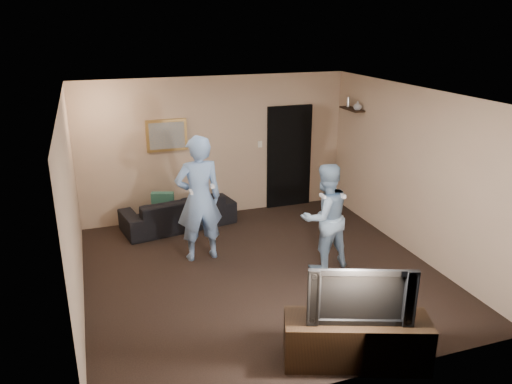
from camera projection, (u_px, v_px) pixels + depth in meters
name	position (u px, v px, depth m)	size (l,w,h in m)	color
ground	(261.00, 272.00, 7.39)	(5.00, 5.00, 0.00)	black
ceiling	(262.00, 95.00, 6.54)	(5.00, 5.00, 0.04)	silver
wall_back	(216.00, 147.00, 9.20)	(5.00, 0.04, 2.60)	tan
wall_front	(349.00, 269.00, 4.73)	(5.00, 0.04, 2.60)	tan
wall_left	(72.00, 210.00, 6.20)	(0.04, 5.00, 2.60)	tan
wall_right	(413.00, 172.00, 7.73)	(0.04, 5.00, 2.60)	tan
sofa	(178.00, 211.00, 8.92)	(1.98, 0.77, 0.58)	black
throw_pillow	(163.00, 203.00, 8.77)	(0.39, 0.12, 0.39)	#1B5143
painting_frame	(167.00, 135.00, 8.80)	(0.72, 0.05, 0.57)	olive
painting_canvas	(167.00, 136.00, 8.78)	(0.62, 0.01, 0.47)	slate
doorway	(289.00, 157.00, 9.72)	(0.90, 0.06, 2.00)	black
light_switch	(260.00, 144.00, 9.44)	(0.08, 0.02, 0.12)	silver
wall_shelf	(352.00, 109.00, 9.08)	(0.20, 0.60, 0.03)	black
shelf_vase	(358.00, 106.00, 8.88)	(0.15, 0.15, 0.16)	#A9A8AD
shelf_figurine	(348.00, 102.00, 9.18)	(0.06, 0.06, 0.18)	#B9B9BE
tv_console	(356.00, 341.00, 5.39)	(1.55, 0.50, 0.55)	black
television	(360.00, 293.00, 5.19)	(1.11, 0.15, 0.64)	black
wii_player_left	(199.00, 199.00, 7.51)	(0.73, 0.54, 1.96)	#799FD3
wii_player_right	(325.00, 217.00, 7.29)	(0.86, 0.71, 1.61)	#81A0BC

